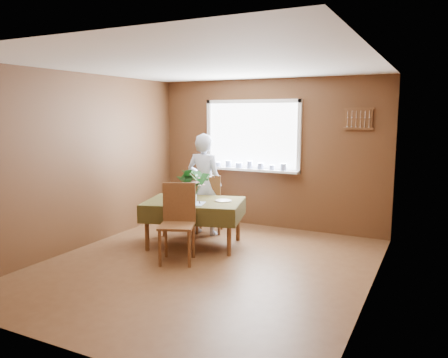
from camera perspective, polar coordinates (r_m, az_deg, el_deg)
The scene contains 15 objects.
floor at distance 5.68m, azimuth -2.53°, elevation -11.29°, with size 4.50×4.50×0.00m, color brown.
ceiling at distance 5.37m, azimuth -2.71°, elevation 14.67°, with size 4.50×4.50×0.00m, color white.
wall_back at distance 7.42m, azimuth 5.89°, elevation 3.27°, with size 4.00×4.00×0.00m, color brown.
wall_front at distance 3.62m, azimuth -20.28°, elevation -2.76°, with size 4.00×4.00×0.00m, color brown.
wall_left at distance 6.59m, azimuth -18.00°, elevation 2.24°, with size 4.50×4.50×0.00m, color brown.
wall_right at distance 4.75m, azimuth 18.95°, elevation -0.10°, with size 4.50×4.50×0.00m, color brown.
window_assembly at distance 7.47m, azimuth 3.61°, elevation 4.05°, with size 1.72×0.20×1.22m.
spoon_rack at distance 6.98m, azimuth 17.17°, elevation 7.55°, with size 0.44×0.05×0.33m.
dining_table at distance 6.38m, azimuth -3.94°, elevation -3.53°, with size 1.58×1.27×0.68m.
chair_far at distance 7.03m, azimuth -2.02°, elevation -2.96°, with size 0.53×0.53×0.96m.
chair_near at distance 5.78m, azimuth -6.04°, elevation -5.25°, with size 0.57×0.57×1.02m.
seated_woman at distance 6.95m, azimuth -2.58°, elevation -0.71°, with size 0.59×0.39×1.62m, color white.
flower_bouquet at distance 6.16m, azimuth -4.04°, elevation -0.60°, with size 0.50×0.50×0.43m.
side_plate at distance 6.31m, azimuth -0.08°, elevation -2.85°, with size 0.24×0.24×0.01m, color white.
table_knife at distance 6.20m, azimuth -3.21°, elevation -3.05°, with size 0.02×0.20×0.00m, color silver.
Camera 1 is at (2.61, -4.66, 1.92)m, focal length 35.00 mm.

